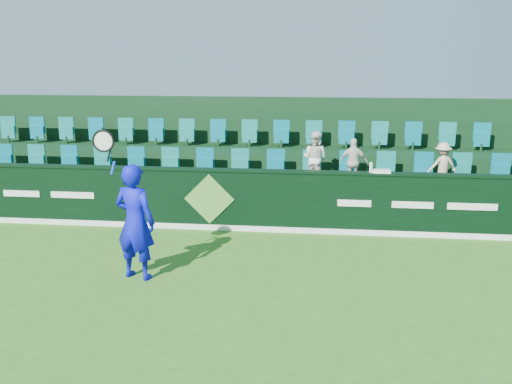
# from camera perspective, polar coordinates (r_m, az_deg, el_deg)

# --- Properties ---
(ground) EXTENTS (60.00, 60.00, 0.00)m
(ground) POSITION_cam_1_polar(r_m,az_deg,el_deg) (9.03, -9.51, -11.11)
(ground) COLOR #346618
(ground) RESTS_ON ground
(sponsor_hoarding) EXTENTS (16.00, 0.25, 1.35)m
(sponsor_hoarding) POSITION_cam_1_polar(r_m,az_deg,el_deg) (12.48, -4.58, -0.70)
(sponsor_hoarding) COLOR black
(sponsor_hoarding) RESTS_ON ground
(stand_tier_front) EXTENTS (16.00, 2.00, 0.80)m
(stand_tier_front) POSITION_cam_1_polar(r_m,az_deg,el_deg) (13.59, -3.67, -0.68)
(stand_tier_front) COLOR black
(stand_tier_front) RESTS_ON ground
(stand_tier_back) EXTENTS (16.00, 1.80, 1.30)m
(stand_tier_back) POSITION_cam_1_polar(r_m,az_deg,el_deg) (15.36, -2.43, 1.96)
(stand_tier_back) COLOR black
(stand_tier_back) RESTS_ON ground
(stand_rear) EXTENTS (16.00, 4.10, 2.60)m
(stand_rear) POSITION_cam_1_polar(r_m,az_deg,el_deg) (15.69, -2.19, 4.31)
(stand_rear) COLOR black
(stand_rear) RESTS_ON ground
(seat_row_front) EXTENTS (13.50, 0.50, 0.60)m
(seat_row_front) POSITION_cam_1_polar(r_m,az_deg,el_deg) (13.83, -3.42, 2.54)
(seat_row_front) COLOR #11706A
(seat_row_front) RESTS_ON stand_tier_front
(seat_row_back) EXTENTS (13.50, 0.50, 0.60)m
(seat_row_back) POSITION_cam_1_polar(r_m,az_deg,el_deg) (15.49, -2.29, 5.62)
(seat_row_back) COLOR #11706A
(seat_row_back) RESTS_ON stand_tier_back
(tennis_player) EXTENTS (1.08, 0.65, 2.61)m
(tennis_player) POSITION_cam_1_polar(r_m,az_deg,el_deg) (9.83, -12.03, -2.87)
(tennis_player) COLOR #0B0FC3
(tennis_player) RESTS_ON ground
(spectator_left) EXTENTS (0.75, 0.68, 1.24)m
(spectator_left) POSITION_cam_1_polar(r_m,az_deg,el_deg) (13.18, 5.91, 3.37)
(spectator_left) COLOR white
(spectator_left) RESTS_ON stand_tier_front
(spectator_middle) EXTENTS (0.65, 0.29, 1.10)m
(spectator_middle) POSITION_cam_1_polar(r_m,az_deg,el_deg) (13.22, 9.72, 2.96)
(spectator_middle) COLOR silver
(spectator_middle) RESTS_ON stand_tier_front
(spectator_right) EXTENTS (0.74, 0.54, 1.04)m
(spectator_right) POSITION_cam_1_polar(r_m,az_deg,el_deg) (13.48, 18.14, 2.54)
(spectator_right) COLOR #CAAE8E
(spectator_right) RESTS_ON stand_tier_front
(towel) EXTENTS (0.37, 0.24, 0.06)m
(towel) POSITION_cam_1_polar(r_m,az_deg,el_deg) (12.16, 12.42, 2.04)
(towel) COLOR white
(towel) RESTS_ON sponsor_hoarding
(drinks_bottle) EXTENTS (0.07, 0.07, 0.21)m
(drinks_bottle) POSITION_cam_1_polar(r_m,az_deg,el_deg) (12.12, 11.42, 2.43)
(drinks_bottle) COLOR white
(drinks_bottle) RESTS_ON sponsor_hoarding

